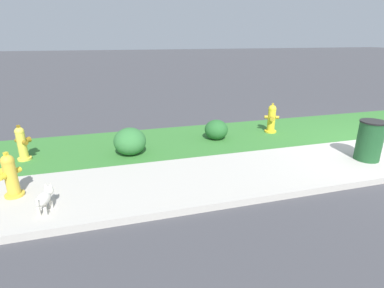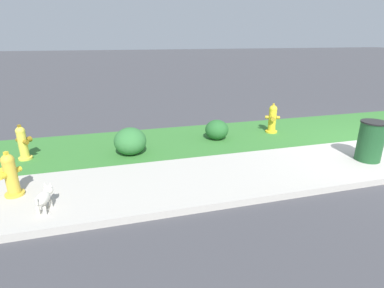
{
  "view_description": "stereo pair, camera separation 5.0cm",
  "coord_description": "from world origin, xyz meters",
  "px_view_note": "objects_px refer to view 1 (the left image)",
  "views": [
    {
      "loc": [
        -6.2,
        -4.82,
        2.49
      ],
      "look_at": [
        -4.6,
        0.77,
        0.4
      ],
      "focal_mm": 28.0,
      "sensor_mm": 36.0,
      "label": 1
    },
    {
      "loc": [
        -6.15,
        -4.83,
        2.49
      ],
      "look_at": [
        -4.6,
        0.77,
        0.4
      ],
      "focal_mm": 28.0,
      "sensor_mm": 36.0,
      "label": 2
    }
  ],
  "objects_px": {
    "fire_hydrant_by_grass_verge": "(22,143)",
    "small_white_dog": "(45,198)",
    "fire_hydrant_far_end": "(272,118)",
    "trash_bin": "(370,141)",
    "shrub_bush_near_lamp": "(216,130)",
    "fire_hydrant_at_driveway": "(10,175)",
    "shrub_bush_far_verge": "(130,141)"
  },
  "relations": [
    {
      "from": "shrub_bush_far_verge",
      "to": "fire_hydrant_by_grass_verge",
      "type": "bearing_deg",
      "value": 172.41
    },
    {
      "from": "shrub_bush_far_verge",
      "to": "shrub_bush_near_lamp",
      "type": "xyz_separation_m",
      "value": [
        2.21,
        0.46,
        -0.05
      ]
    },
    {
      "from": "fire_hydrant_by_grass_verge",
      "to": "shrub_bush_far_verge",
      "type": "relative_size",
      "value": 1.08
    },
    {
      "from": "fire_hydrant_far_end",
      "to": "fire_hydrant_at_driveway",
      "type": "relative_size",
      "value": 1.04
    },
    {
      "from": "fire_hydrant_far_end",
      "to": "shrub_bush_near_lamp",
      "type": "relative_size",
      "value": 1.36
    },
    {
      "from": "trash_bin",
      "to": "shrub_bush_near_lamp",
      "type": "distance_m",
      "value": 3.41
    },
    {
      "from": "fire_hydrant_far_end",
      "to": "shrub_bush_near_lamp",
      "type": "bearing_deg",
      "value": 29.91
    },
    {
      "from": "trash_bin",
      "to": "shrub_bush_near_lamp",
      "type": "relative_size",
      "value": 1.45
    },
    {
      "from": "shrub_bush_far_verge",
      "to": "fire_hydrant_at_driveway",
      "type": "bearing_deg",
      "value": -145.55
    },
    {
      "from": "small_white_dog",
      "to": "shrub_bush_far_verge",
      "type": "relative_size",
      "value": 0.65
    },
    {
      "from": "fire_hydrant_by_grass_verge",
      "to": "shrub_bush_near_lamp",
      "type": "relative_size",
      "value": 1.3
    },
    {
      "from": "fire_hydrant_far_end",
      "to": "trash_bin",
      "type": "xyz_separation_m",
      "value": [
        0.97,
        -2.32,
        0.04
      ]
    },
    {
      "from": "shrub_bush_far_verge",
      "to": "shrub_bush_near_lamp",
      "type": "distance_m",
      "value": 2.26
    },
    {
      "from": "fire_hydrant_at_driveway",
      "to": "shrub_bush_far_verge",
      "type": "bearing_deg",
      "value": -19.19
    },
    {
      "from": "fire_hydrant_far_end",
      "to": "small_white_dog",
      "type": "relative_size",
      "value": 1.75
    },
    {
      "from": "trash_bin",
      "to": "shrub_bush_far_verge",
      "type": "relative_size",
      "value": 1.2
    },
    {
      "from": "fire_hydrant_at_driveway",
      "to": "trash_bin",
      "type": "distance_m",
      "value": 6.85
    },
    {
      "from": "fire_hydrant_by_grass_verge",
      "to": "trash_bin",
      "type": "relative_size",
      "value": 0.9
    },
    {
      "from": "fire_hydrant_far_end",
      "to": "trash_bin",
      "type": "relative_size",
      "value": 0.94
    },
    {
      "from": "fire_hydrant_at_driveway",
      "to": "small_white_dog",
      "type": "xyz_separation_m",
      "value": [
        0.59,
        -0.63,
        -0.16
      ]
    },
    {
      "from": "fire_hydrant_far_end",
      "to": "trash_bin",
      "type": "bearing_deg",
      "value": 137.77
    },
    {
      "from": "fire_hydrant_by_grass_verge",
      "to": "shrub_bush_near_lamp",
      "type": "height_order",
      "value": "fire_hydrant_by_grass_verge"
    },
    {
      "from": "fire_hydrant_at_driveway",
      "to": "small_white_dog",
      "type": "distance_m",
      "value": 0.88
    },
    {
      "from": "fire_hydrant_by_grass_verge",
      "to": "small_white_dog",
      "type": "relative_size",
      "value": 1.67
    },
    {
      "from": "fire_hydrant_far_end",
      "to": "shrub_bush_far_verge",
      "type": "relative_size",
      "value": 1.13
    },
    {
      "from": "fire_hydrant_at_driveway",
      "to": "trash_bin",
      "type": "bearing_deg",
      "value": -56.42
    },
    {
      "from": "trash_bin",
      "to": "shrub_bush_near_lamp",
      "type": "bearing_deg",
      "value": 140.18
    },
    {
      "from": "fire_hydrant_at_driveway",
      "to": "trash_bin",
      "type": "xyz_separation_m",
      "value": [
        6.84,
        -0.33,
        0.05
      ]
    },
    {
      "from": "trash_bin",
      "to": "shrub_bush_far_verge",
      "type": "distance_m",
      "value": 5.13
    },
    {
      "from": "shrub_bush_near_lamp",
      "to": "trash_bin",
      "type": "bearing_deg",
      "value": -39.82
    },
    {
      "from": "fire_hydrant_by_grass_verge",
      "to": "small_white_dog",
      "type": "distance_m",
      "value": 2.44
    },
    {
      "from": "shrub_bush_near_lamp",
      "to": "fire_hydrant_at_driveway",
      "type": "bearing_deg",
      "value": -156.38
    }
  ]
}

